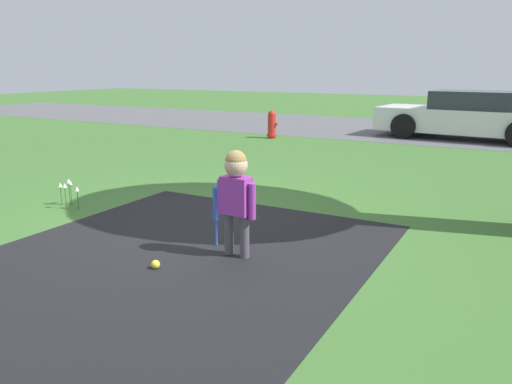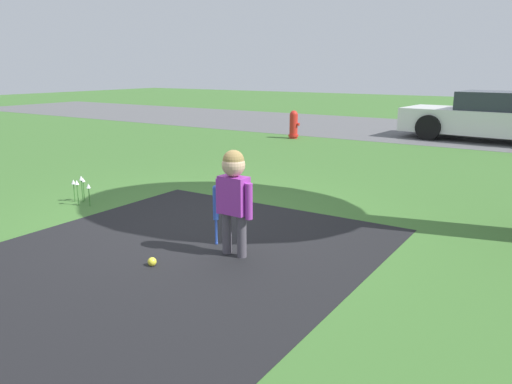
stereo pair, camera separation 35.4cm
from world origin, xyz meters
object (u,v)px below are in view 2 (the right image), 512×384
baseball_bat (216,206)px  fire_hydrant (294,125)px  child (234,188)px  sports_ball (152,262)px  parked_car (497,118)px

baseball_bat → fire_hydrant: (-3.26, 7.68, -0.06)m
child → sports_ball: 1.05m
child → baseball_bat: bearing=158.7°
child → parked_car: parked_car is taller
baseball_bat → sports_ball: (-0.16, -0.80, -0.38)m
sports_ball → fire_hydrant: size_ratio=0.12×
child → fire_hydrant: bearing=117.4°
parked_car → fire_hydrant: bearing=31.5°
sports_ball → parked_car: size_ratio=0.02×
baseball_bat → parked_car: size_ratio=0.14×
sports_ball → fire_hydrant: 9.04m
child → sports_ball: size_ratio=12.63×
parked_car → child: bearing=89.3°
sports_ball → fire_hydrant: bearing=110.1°
sports_ball → parked_car: bearing=82.2°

